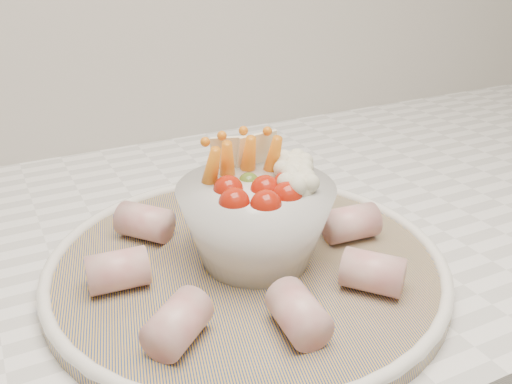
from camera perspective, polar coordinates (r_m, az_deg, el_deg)
name	(u,v)px	position (r m, az deg, el deg)	size (l,w,h in m)	color
serving_platter	(247,264)	(0.55, -0.95, -7.21)	(0.46, 0.46, 0.02)	navy
veggie_bowl	(257,217)	(0.53, 0.13, -2.54)	(0.15, 0.15, 0.12)	silver
cured_meat_rolls	(245,244)	(0.54, -1.08, -5.25)	(0.29, 0.30, 0.04)	#BE565A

